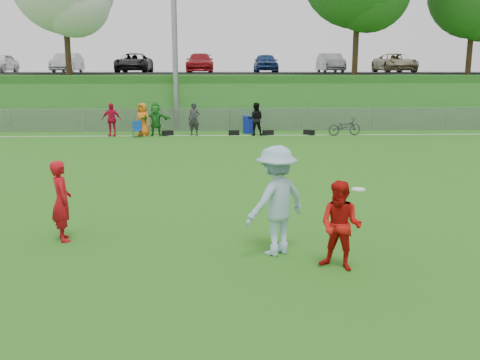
{
  "coord_description": "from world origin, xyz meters",
  "views": [
    {
      "loc": [
        -0.59,
        -9.66,
        3.45
      ],
      "look_at": [
        -0.2,
        0.5,
        1.31
      ],
      "focal_mm": 40.0,
      "sensor_mm": 36.0,
      "label": 1
    }
  ],
  "objects_px": {
    "recycling_bin": "(249,125)",
    "player_blue": "(276,201)",
    "frisbee": "(358,189)",
    "player_red_center": "(341,226)",
    "bicycle": "(344,127)",
    "player_red_left": "(62,201)"
  },
  "relations": [
    {
      "from": "frisbee",
      "to": "recycling_bin",
      "type": "height_order",
      "value": "recycling_bin"
    },
    {
      "from": "frisbee",
      "to": "recycling_bin",
      "type": "xyz_separation_m",
      "value": [
        -1.49,
        17.21,
        -0.34
      ]
    },
    {
      "from": "player_red_center",
      "to": "bicycle",
      "type": "distance_m",
      "value": 19.25
    },
    {
      "from": "player_red_left",
      "to": "frisbee",
      "type": "bearing_deg",
      "value": -107.59
    },
    {
      "from": "frisbee",
      "to": "player_red_center",
      "type": "bearing_deg",
      "value": -110.41
    },
    {
      "from": "recycling_bin",
      "to": "player_blue",
      "type": "bearing_deg",
      "value": -91.63
    },
    {
      "from": "player_blue",
      "to": "recycling_bin",
      "type": "distance_m",
      "value": 19.09
    },
    {
      "from": "recycling_bin",
      "to": "bicycle",
      "type": "xyz_separation_m",
      "value": [
        4.92,
        -1.17,
        -0.01
      ]
    },
    {
      "from": "recycling_bin",
      "to": "player_red_center",
      "type": "bearing_deg",
      "value": -88.59
    },
    {
      "from": "player_red_center",
      "to": "bicycle",
      "type": "bearing_deg",
      "value": 108.25
    },
    {
      "from": "frisbee",
      "to": "bicycle",
      "type": "distance_m",
      "value": 16.4
    },
    {
      "from": "bicycle",
      "to": "recycling_bin",
      "type": "bearing_deg",
      "value": 68.06
    },
    {
      "from": "player_red_center",
      "to": "recycling_bin",
      "type": "relative_size",
      "value": 1.69
    },
    {
      "from": "player_red_center",
      "to": "recycling_bin",
      "type": "xyz_separation_m",
      "value": [
        -0.49,
        19.9,
        -0.32
      ]
    },
    {
      "from": "player_red_center",
      "to": "recycling_bin",
      "type": "distance_m",
      "value": 19.91
    },
    {
      "from": "player_red_left",
      "to": "recycling_bin",
      "type": "distance_m",
      "value": 18.72
    },
    {
      "from": "player_red_left",
      "to": "recycling_bin",
      "type": "relative_size",
      "value": 1.78
    },
    {
      "from": "player_blue",
      "to": "recycling_bin",
      "type": "height_order",
      "value": "player_blue"
    },
    {
      "from": "player_red_left",
      "to": "bicycle",
      "type": "distance_m",
      "value": 19.51
    },
    {
      "from": "player_blue",
      "to": "recycling_bin",
      "type": "xyz_separation_m",
      "value": [
        0.54,
        19.07,
        -0.57
      ]
    },
    {
      "from": "player_blue",
      "to": "bicycle",
      "type": "xyz_separation_m",
      "value": [
        5.47,
        17.9,
        -0.57
      ]
    },
    {
      "from": "player_red_left",
      "to": "player_red_center",
      "type": "bearing_deg",
      "value": -134.6
    }
  ]
}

